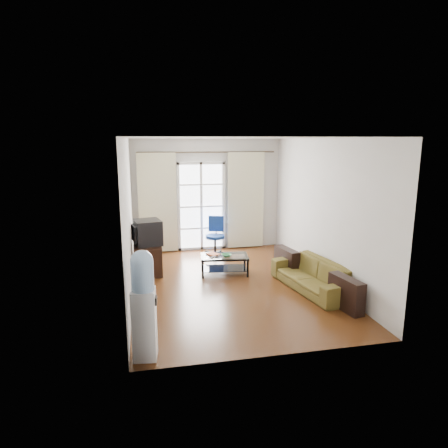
{
  "coord_description": "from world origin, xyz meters",
  "views": [
    {
      "loc": [
        -1.57,
        -6.95,
        2.67
      ],
      "look_at": [
        -0.04,
        0.35,
        1.09
      ],
      "focal_mm": 32.0,
      "sensor_mm": 36.0,
      "label": 1
    }
  ],
  "objects_px": {
    "coffee_table": "(224,262)",
    "crt_tv": "(147,232)",
    "sofa": "(313,275)",
    "task_chair": "(215,244)",
    "water_cooler": "(144,303)",
    "tv_stand": "(148,258)"
  },
  "relations": [
    {
      "from": "tv_stand",
      "to": "water_cooler",
      "type": "bearing_deg",
      "value": -92.43
    },
    {
      "from": "crt_tv",
      "to": "coffee_table",
      "type": "bearing_deg",
      "value": -25.56
    },
    {
      "from": "crt_tv",
      "to": "sofa",
      "type": "bearing_deg",
      "value": -39.48
    },
    {
      "from": "sofa",
      "to": "crt_tv",
      "type": "relative_size",
      "value": 3.08
    },
    {
      "from": "sofa",
      "to": "coffee_table",
      "type": "height_order",
      "value": "sofa"
    },
    {
      "from": "tv_stand",
      "to": "sofa",
      "type": "bearing_deg",
      "value": -29.11
    },
    {
      "from": "sofa",
      "to": "water_cooler",
      "type": "height_order",
      "value": "water_cooler"
    },
    {
      "from": "task_chair",
      "to": "crt_tv",
      "type": "bearing_deg",
      "value": -129.89
    },
    {
      "from": "tv_stand",
      "to": "crt_tv",
      "type": "xyz_separation_m",
      "value": [
        -0.0,
        -0.01,
        0.55
      ]
    },
    {
      "from": "coffee_table",
      "to": "water_cooler",
      "type": "bearing_deg",
      "value": -119.0
    },
    {
      "from": "task_chair",
      "to": "water_cooler",
      "type": "height_order",
      "value": "water_cooler"
    },
    {
      "from": "coffee_table",
      "to": "sofa",
      "type": "bearing_deg",
      "value": -40.29
    },
    {
      "from": "coffee_table",
      "to": "crt_tv",
      "type": "xyz_separation_m",
      "value": [
        -1.51,
        0.39,
        0.6
      ]
    },
    {
      "from": "sofa",
      "to": "crt_tv",
      "type": "distance_m",
      "value": 3.34
    },
    {
      "from": "sofa",
      "to": "coffee_table",
      "type": "bearing_deg",
      "value": -140.15
    },
    {
      "from": "crt_tv",
      "to": "water_cooler",
      "type": "bearing_deg",
      "value": -102.93
    },
    {
      "from": "crt_tv",
      "to": "task_chair",
      "type": "xyz_separation_m",
      "value": [
        1.58,
        0.99,
        -0.58
      ]
    },
    {
      "from": "tv_stand",
      "to": "water_cooler",
      "type": "distance_m",
      "value": 3.34
    },
    {
      "from": "coffee_table",
      "to": "crt_tv",
      "type": "distance_m",
      "value": 1.67
    },
    {
      "from": "sofa",
      "to": "water_cooler",
      "type": "distance_m",
      "value": 3.5
    },
    {
      "from": "sofa",
      "to": "tv_stand",
      "type": "xyz_separation_m",
      "value": [
        -2.9,
        1.57,
        0.03
      ]
    },
    {
      "from": "crt_tv",
      "to": "water_cooler",
      "type": "xyz_separation_m",
      "value": [
        -0.1,
        -3.31,
        -0.12
      ]
    }
  ]
}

